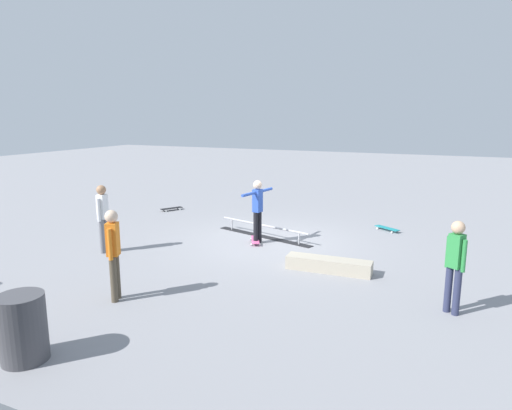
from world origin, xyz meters
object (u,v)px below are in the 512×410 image
object	(u,v)px
grind_rail	(263,231)
loose_skateboard_teal	(387,228)
skate_ledge	(329,265)
bystander_green_shirt	(455,262)
bystander_orange_shirt	(113,250)
skater_main	(258,207)
trash_bin	(23,328)
loose_skateboard_black	(172,208)
skateboard_main	(255,240)
bystander_white_shirt	(103,215)

from	to	relation	value
grind_rail	loose_skateboard_teal	size ratio (longest dim) A/B	4.01
skate_ledge	bystander_green_shirt	xyz separation A→B (m)	(-2.49, 1.19, 0.78)
bystander_orange_shirt	bystander_green_shirt	distance (m)	5.98
grind_rail	skater_main	size ratio (longest dim) A/B	1.87
grind_rail	skater_main	xyz separation A→B (m)	(-0.11, 0.64, 0.83)
grind_rail	bystander_orange_shirt	xyz separation A→B (m)	(0.73, 5.16, 0.81)
bystander_green_shirt	trash_bin	bearing A→B (deg)	-110.84
bystander_orange_shirt	trash_bin	bearing A→B (deg)	164.36
loose_skateboard_black	trash_bin	size ratio (longest dim) A/B	0.83
bystander_orange_shirt	trash_bin	xyz separation A→B (m)	(-0.28, 2.16, -0.48)
grind_rail	loose_skateboard_black	distance (m)	4.79
loose_skateboard_teal	trash_bin	bearing A→B (deg)	-78.25
grind_rail	skate_ledge	world-z (taller)	grind_rail
skater_main	grind_rail	bearing A→B (deg)	-160.43
skate_ledge	trash_bin	world-z (taller)	trash_bin
skateboard_main	bystander_green_shirt	distance (m)	5.59
skateboard_main	bystander_green_shirt	xyz separation A→B (m)	(-4.89, 2.59, 0.85)
bystander_green_shirt	trash_bin	distance (m)	6.77
bystander_white_shirt	loose_skateboard_black	bearing A→B (deg)	8.85
skater_main	trash_bin	distance (m)	6.71
grind_rail	loose_skateboard_teal	bearing A→B (deg)	-129.13
skate_ledge	bystander_white_shirt	distance (m)	5.59
skater_main	bystander_orange_shirt	size ratio (longest dim) A/B	0.99
bystander_orange_shirt	skateboard_main	bearing A→B (deg)	-32.59
skater_main	bystander_green_shirt	distance (m)	5.46
bystander_orange_shirt	loose_skateboard_black	distance (m)	8.00
skate_ledge	skateboard_main	xyz separation A→B (m)	(2.39, -1.39, -0.07)
grind_rail	bystander_green_shirt	distance (m)	5.93
bystander_orange_shirt	loose_skateboard_black	world-z (taller)	bystander_orange_shirt
trash_bin	bystander_white_shirt	bearing A→B (deg)	-59.53
loose_skateboard_teal	trash_bin	distance (m)	10.08
grind_rail	trash_bin	bearing A→B (deg)	102.54
bystander_white_shirt	loose_skateboard_teal	xyz separation A→B (m)	(-6.09, -5.07, -0.88)
loose_skateboard_black	trash_bin	xyz separation A→B (m)	(-3.95, 9.21, 0.40)
skateboard_main	grind_rail	bearing A→B (deg)	-22.58
skater_main	loose_skateboard_black	size ratio (longest dim) A/B	2.12
skater_main	trash_bin	xyz separation A→B (m)	(0.56, 6.67, -0.50)
skater_main	trash_bin	bearing A→B (deg)	5.25
loose_skateboard_teal	skate_ledge	bearing A→B (deg)	-66.46
skater_main	bystander_orange_shirt	xyz separation A→B (m)	(0.84, 4.52, -0.02)
bystander_green_shirt	loose_skateboard_black	xyz separation A→B (m)	(9.32, -5.12, -0.85)
skate_ledge	loose_skateboard_black	size ratio (longest dim) A/B	2.33
skate_ledge	bystander_white_shirt	world-z (taller)	bystander_white_shirt
skate_ledge	skateboard_main	distance (m)	2.77
bystander_white_shirt	trash_bin	distance (m)	5.10
bystander_white_shirt	bystander_orange_shirt	bearing A→B (deg)	-140.98
skate_ledge	bystander_orange_shirt	world-z (taller)	bystander_orange_shirt
bystander_white_shirt	trash_bin	size ratio (longest dim) A/B	1.76
bystander_green_shirt	bystander_white_shirt	xyz separation A→B (m)	(7.95, -0.28, 0.03)
bystander_white_shirt	skater_main	bearing A→B (deg)	-60.71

